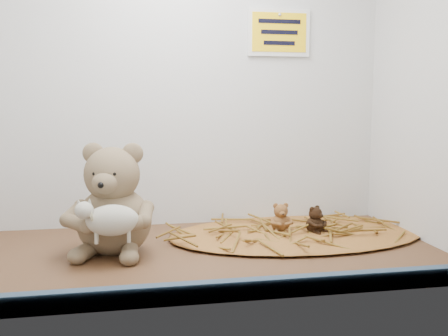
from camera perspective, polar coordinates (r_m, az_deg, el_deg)
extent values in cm
cube|color=#482E19|center=(118.14, -4.14, -9.74)|extent=(120.00, 60.00, 0.40)
cube|color=silver|center=(143.16, -5.66, 11.45)|extent=(120.00, 0.40, 90.00)
cube|color=silver|center=(133.85, 22.67, 11.22)|extent=(0.40, 60.00, 90.00)
cube|color=#32455F|center=(90.54, -2.08, -13.95)|extent=(119.28, 2.20, 3.60)
ellipsoid|color=brown|center=(134.64, 8.38, -7.36)|extent=(68.60, 39.83, 1.33)
cube|color=yellow|center=(149.20, 6.28, 15.14)|extent=(16.00, 1.20, 11.00)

